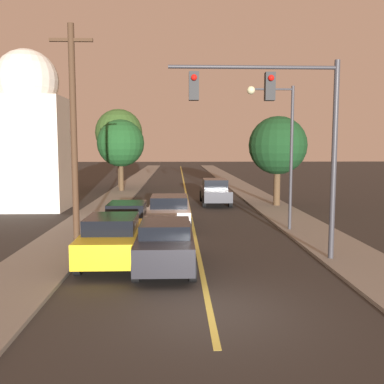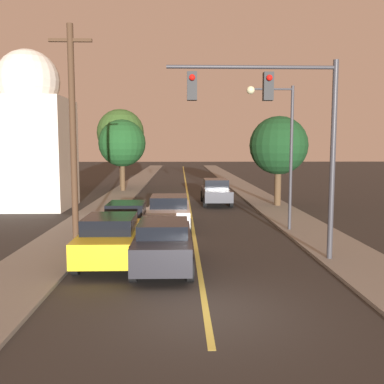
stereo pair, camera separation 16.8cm
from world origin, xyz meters
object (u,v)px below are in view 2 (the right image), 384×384
object	(u,v)px
tree_left_near	(122,143)
tree_right_near	(279,146)
car_far_oncoming	(216,191)
utility_pole_left	(73,132)
tree_left_far	(121,133)
car_near_lane_second	(169,211)
car_near_lane_front	(164,243)
car_outer_lane_second	(127,219)
domed_building_left	(30,135)
car_outer_lane_front	(111,238)
streetlamp_right	(280,136)
traffic_signal_mast	(281,117)

from	to	relation	value
tree_left_near	tree_right_near	size ratio (longest dim) A/B	1.06
car_far_oncoming	utility_pole_left	world-z (taller)	utility_pole_left
utility_pole_left	tree_left_near	size ratio (longest dim) A/B	1.37
utility_pole_left	tree_left_far	world-z (taller)	utility_pole_left
tree_right_near	car_near_lane_second	bearing A→B (deg)	-135.95
car_near_lane_second	car_far_oncoming	xyz separation A→B (m)	(2.96, 8.11, 0.08)
utility_pole_left	tree_right_near	size ratio (longest dim) A/B	1.45
car_near_lane_front	car_far_oncoming	bearing A→B (deg)	79.04
utility_pole_left	tree_left_near	xyz separation A→B (m)	(-0.88, 20.34, -0.26)
car_outer_lane_second	car_far_oncoming	distance (m)	11.28
tree_left_far	car_near_lane_second	bearing A→B (deg)	-75.71
car_outer_lane_second	utility_pole_left	size ratio (longest dim) A/B	0.53
car_outer_lane_second	car_far_oncoming	bearing A→B (deg)	65.13
domed_building_left	utility_pole_left	bearing A→B (deg)	-63.73
car_outer_lane_front	tree_right_near	distance (m)	15.91
utility_pole_left	tree_right_near	xyz separation A→B (m)	(10.33, 10.73, -0.49)
streetlamp_right	tree_left_near	size ratio (longest dim) A/B	1.06
car_near_lane_front	traffic_signal_mast	distance (m)	5.59
car_far_oncoming	traffic_signal_mast	world-z (taller)	traffic_signal_mast
car_near_lane_second	car_outer_lane_second	world-z (taller)	car_near_lane_second
car_far_oncoming	tree_left_far	xyz separation A→B (m)	(-7.94, 11.43, 4.29)
streetlamp_right	tree_left_near	xyz separation A→B (m)	(-9.39, 17.61, -0.18)
car_outer_lane_front	car_outer_lane_second	bearing A→B (deg)	90.00
car_outer_lane_front	utility_pole_left	distance (m)	4.60
car_far_oncoming	domed_building_left	world-z (taller)	domed_building_left
car_near_lane_front	car_outer_lane_front	world-z (taller)	car_outer_lane_front
car_near_lane_front	utility_pole_left	world-z (taller)	utility_pole_left
streetlamp_right	domed_building_left	distance (m)	15.98
car_near_lane_front	tree_left_near	world-z (taller)	tree_left_near
car_near_lane_second	tree_right_near	size ratio (longest dim) A/B	0.81
tree_left_near	domed_building_left	xyz separation A→B (m)	(-4.43, -9.59, 0.42)
car_far_oncoming	streetlamp_right	world-z (taller)	streetlamp_right
domed_building_left	tree_left_far	bearing A→B (deg)	73.41
car_near_lane_second	tree_right_near	world-z (taller)	tree_right_near
car_far_oncoming	tree_left_far	size ratio (longest dim) A/B	0.67
car_outer_lane_second	streetlamp_right	size ratio (longest dim) A/B	0.69
tree_left_far	streetlamp_right	bearing A→B (deg)	-64.53
streetlamp_right	tree_left_near	bearing A→B (deg)	118.08
car_outer_lane_front	tree_left_near	distance (m)	23.03
tree_right_near	domed_building_left	bearing A→B (deg)	179.91
utility_pole_left	domed_building_left	bearing A→B (deg)	116.27
car_outer_lane_front	tree_left_far	size ratio (longest dim) A/B	0.62
utility_pole_left	tree_left_near	world-z (taller)	utility_pole_left
car_outer_lane_front	domed_building_left	distance (m)	15.30
tree_left_far	car_near_lane_front	bearing A→B (deg)	-79.44
traffic_signal_mast	tree_right_near	size ratio (longest dim) A/B	1.15
car_far_oncoming	traffic_signal_mast	size ratio (longest dim) A/B	0.74
car_near_lane_second	tree_right_near	bearing A→B (deg)	44.05
streetlamp_right	car_near_lane_front	bearing A→B (deg)	-130.94
streetlamp_right	car_far_oncoming	bearing A→B (deg)	102.10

